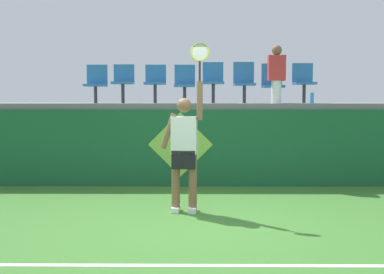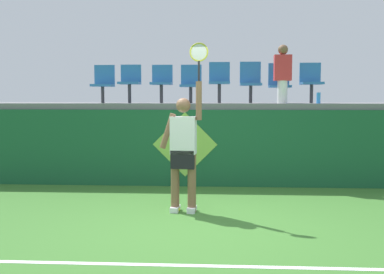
% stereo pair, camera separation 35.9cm
% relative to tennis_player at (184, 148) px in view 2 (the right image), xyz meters
% --- Properties ---
extents(ground_plane, '(40.00, 40.00, 0.00)m').
position_rel_tennis_player_xyz_m(ground_plane, '(0.23, -0.77, -0.99)').
color(ground_plane, '#3D752D').
extents(court_back_wall, '(10.55, 0.20, 1.51)m').
position_rel_tennis_player_xyz_m(court_back_wall, '(0.23, 2.11, -0.23)').
color(court_back_wall, '#195633').
rests_on(court_back_wall, ground_plane).
extents(spectator_platform, '(10.55, 2.65, 0.12)m').
position_rel_tennis_player_xyz_m(spectator_platform, '(0.23, 3.38, 0.59)').
color(spectator_platform, slate).
rests_on(spectator_platform, court_back_wall).
extents(court_baseline_stripe, '(9.50, 0.08, 0.01)m').
position_rel_tennis_player_xyz_m(court_baseline_stripe, '(0.23, -2.25, -0.98)').
color(court_baseline_stripe, white).
rests_on(court_baseline_stripe, ground_plane).
extents(tennis_player, '(0.75, 0.30, 2.57)m').
position_rel_tennis_player_xyz_m(tennis_player, '(0.00, 0.00, 0.00)').
color(tennis_player, white).
rests_on(tennis_player, ground_plane).
extents(tennis_ball, '(0.07, 0.07, 0.07)m').
position_rel_tennis_player_xyz_m(tennis_ball, '(-0.09, 0.00, -0.95)').
color(tennis_ball, '#D1E533').
rests_on(tennis_ball, ground_plane).
extents(water_bottle, '(0.08, 0.08, 0.22)m').
position_rel_tennis_player_xyz_m(water_bottle, '(2.48, 2.25, 0.75)').
color(water_bottle, '#338CE5').
rests_on(water_bottle, spectator_platform).
extents(stadium_chair_0, '(0.44, 0.42, 0.82)m').
position_rel_tennis_player_xyz_m(stadium_chair_0, '(-1.95, 2.85, 1.10)').
color(stadium_chair_0, '#38383D').
rests_on(stadium_chair_0, spectator_platform).
extents(stadium_chair_1, '(0.44, 0.42, 0.82)m').
position_rel_tennis_player_xyz_m(stadium_chair_1, '(-1.37, 2.84, 1.12)').
color(stadium_chair_1, '#38383D').
rests_on(stadium_chair_1, spectator_platform).
extents(stadium_chair_2, '(0.44, 0.42, 0.82)m').
position_rel_tennis_player_xyz_m(stadium_chair_2, '(-0.69, 2.85, 1.11)').
color(stadium_chair_2, '#38383D').
rests_on(stadium_chair_2, spectator_platform).
extents(stadium_chair_3, '(0.44, 0.42, 0.82)m').
position_rel_tennis_player_xyz_m(stadium_chair_3, '(-0.06, 2.85, 1.09)').
color(stadium_chair_3, '#38383D').
rests_on(stadium_chair_3, spectator_platform).
extents(stadium_chair_4, '(0.44, 0.42, 0.87)m').
position_rel_tennis_player_xyz_m(stadium_chair_4, '(0.54, 2.85, 1.14)').
color(stadium_chair_4, '#38383D').
rests_on(stadium_chair_4, spectator_platform).
extents(stadium_chair_5, '(0.44, 0.42, 0.87)m').
position_rel_tennis_player_xyz_m(stadium_chair_5, '(1.19, 2.85, 1.12)').
color(stadium_chair_5, '#38383D').
rests_on(stadium_chair_5, spectator_platform).
extents(stadium_chair_6, '(0.44, 0.42, 0.84)m').
position_rel_tennis_player_xyz_m(stadium_chair_6, '(1.79, 2.86, 1.09)').
color(stadium_chair_6, '#38383D').
rests_on(stadium_chair_6, spectator_platform).
extents(stadium_chair_7, '(0.44, 0.42, 0.85)m').
position_rel_tennis_player_xyz_m(stadium_chair_7, '(2.45, 2.85, 1.13)').
color(stadium_chair_7, '#38383D').
rests_on(stadium_chair_7, spectator_platform).
extents(spectator_0, '(0.34, 0.20, 1.16)m').
position_rel_tennis_player_xyz_m(spectator_0, '(1.79, 2.38, 1.26)').
color(spectator_0, white).
rests_on(spectator_0, spectator_platform).
extents(wall_signage_mount, '(1.27, 0.01, 1.47)m').
position_rel_tennis_player_xyz_m(wall_signage_mount, '(-0.13, 2.00, -0.98)').
color(wall_signage_mount, '#195633').
rests_on(wall_signage_mount, ground_plane).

